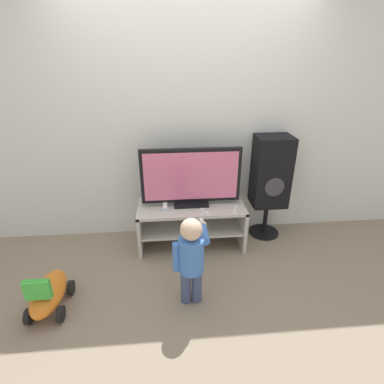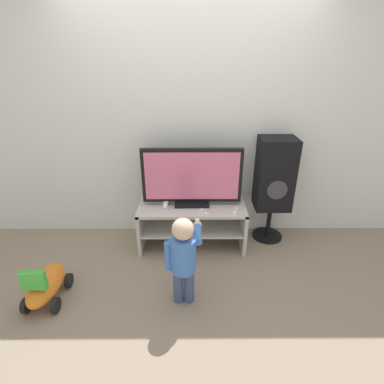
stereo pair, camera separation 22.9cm
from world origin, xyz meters
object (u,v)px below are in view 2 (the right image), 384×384
(remote_secondary, at_px, (204,212))
(speaker_tower, at_px, (274,176))
(ride_on_toy, at_px, (46,285))
(game_console, at_px, (166,205))
(remote_primary, at_px, (236,211))
(child, at_px, (184,254))
(television, at_px, (192,178))

(remote_secondary, distance_m, speaker_tower, 0.86)
(ride_on_toy, bearing_deg, remote_secondary, 25.64)
(game_console, height_order, speaker_tower, speaker_tower)
(remote_primary, height_order, child, child)
(television, bearing_deg, child, -94.72)
(remote_primary, xyz_separation_m, ride_on_toy, (-1.70, -0.69, -0.34))
(game_console, height_order, child, child)
(child, xyz_separation_m, ride_on_toy, (-1.18, 0.01, -0.32))
(game_console, bearing_deg, remote_secondary, -19.96)
(remote_secondary, relative_size, child, 0.16)
(television, distance_m, speaker_tower, 0.89)
(game_console, bearing_deg, television, 10.76)
(ride_on_toy, bearing_deg, game_console, 39.49)
(speaker_tower, bearing_deg, ride_on_toy, -155.68)
(remote_primary, relative_size, ride_on_toy, 0.25)
(television, distance_m, child, 0.93)
(child, bearing_deg, game_console, 104.03)
(television, distance_m, remote_primary, 0.56)
(remote_secondary, bearing_deg, game_console, 160.04)
(remote_secondary, bearing_deg, speaker_tower, 21.85)
(television, height_order, remote_secondary, television)
(speaker_tower, distance_m, ride_on_toy, 2.42)
(remote_primary, relative_size, child, 0.16)
(game_console, distance_m, remote_primary, 0.73)
(television, distance_m, remote_secondary, 0.37)
(game_console, xyz_separation_m, remote_secondary, (0.40, -0.15, -0.01))
(child, height_order, speaker_tower, speaker_tower)
(television, height_order, speaker_tower, speaker_tower)
(remote_primary, bearing_deg, speaker_tower, 32.25)
(remote_secondary, relative_size, ride_on_toy, 0.24)
(game_console, bearing_deg, ride_on_toy, -140.51)
(child, bearing_deg, remote_primary, 53.66)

